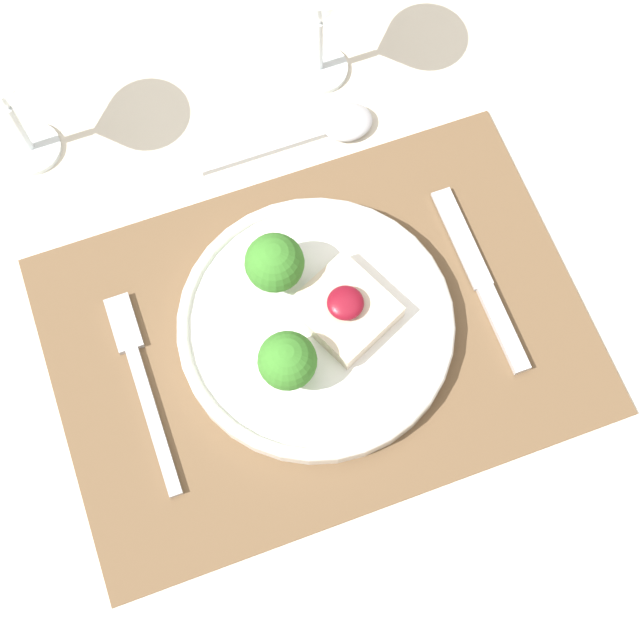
# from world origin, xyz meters

# --- Properties ---
(ground_plane) EXTENTS (8.00, 8.00, 0.00)m
(ground_plane) POSITION_xyz_m (0.00, 0.00, 0.00)
(ground_plane) COLOR #4C4742
(dining_table) EXTENTS (1.38, 1.26, 0.75)m
(dining_table) POSITION_xyz_m (0.00, 0.00, 0.67)
(dining_table) COLOR beige
(dining_table) RESTS_ON ground_plane
(placemat) EXTENTS (0.50, 0.34, 0.00)m
(placemat) POSITION_xyz_m (0.00, 0.00, 0.75)
(placemat) COLOR brown
(placemat) RESTS_ON dining_table
(dinner_plate) EXTENTS (0.26, 0.26, 0.08)m
(dinner_plate) POSITION_xyz_m (0.00, 0.01, 0.77)
(dinner_plate) COLOR white
(dinner_plate) RESTS_ON placemat
(fork) EXTENTS (0.02, 0.20, 0.01)m
(fork) POSITION_xyz_m (-0.17, 0.02, 0.75)
(fork) COLOR #B2B2B7
(fork) RESTS_ON placemat
(knife) EXTENTS (0.02, 0.20, 0.01)m
(knife) POSITION_xyz_m (0.17, -0.01, 0.75)
(knife) COLOR #B2B2B7
(knife) RESTS_ON placemat
(spoon) EXTENTS (0.18, 0.04, 0.02)m
(spoon) POSITION_xyz_m (0.09, 0.21, 0.75)
(spoon) COLOR #B2B2B7
(spoon) RESTS_ON dining_table
(wine_glass_near) EXTENTS (0.09, 0.09, 0.15)m
(wine_glass_near) POSITION_xyz_m (0.10, 0.28, 0.85)
(wine_glass_near) COLOR white
(wine_glass_near) RESTS_ON dining_table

